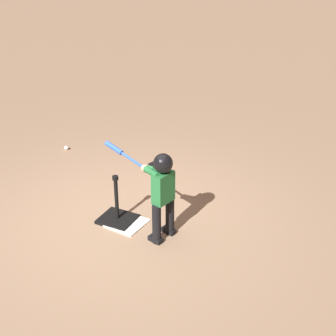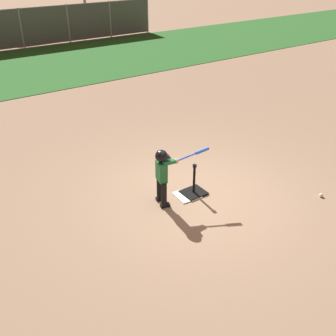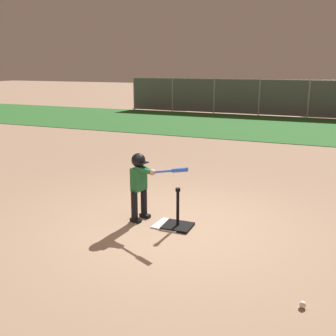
% 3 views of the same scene
% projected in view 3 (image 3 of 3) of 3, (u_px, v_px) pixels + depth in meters
% --- Properties ---
extents(ground_plane, '(90.00, 90.00, 0.00)m').
position_uv_depth(ground_plane, '(174.00, 229.00, 6.15)').
color(ground_plane, '#93755B').
extents(grass_outfield_strip, '(56.00, 6.89, 0.02)m').
position_uv_depth(grass_outfield_strip, '(272.00, 127.00, 16.12)').
color(grass_outfield_strip, '#286026').
rests_on(grass_outfield_strip, ground_plane).
extents(backstop_fence, '(16.45, 0.08, 1.80)m').
position_uv_depth(backstop_fence, '(283.00, 97.00, 19.25)').
color(backstop_fence, '#9E9EA3').
rests_on(backstop_fence, ground_plane).
extents(home_plate, '(0.48, 0.48, 0.02)m').
position_uv_depth(home_plate, '(169.00, 225.00, 6.27)').
color(home_plate, white).
rests_on(home_plate, ground_plane).
extents(batting_tee, '(0.45, 0.40, 0.65)m').
position_uv_depth(batting_tee, '(178.00, 222.00, 6.18)').
color(batting_tee, black).
rests_on(batting_tee, ground_plane).
extents(batter_child, '(1.03, 0.43, 1.13)m').
position_uv_depth(batter_child, '(141.00, 179.00, 6.32)').
color(batter_child, black).
rests_on(batter_child, ground_plane).
extents(baseball, '(0.07, 0.07, 0.07)m').
position_uv_depth(baseball, '(303.00, 305.00, 4.14)').
color(baseball, white).
rests_on(baseball, ground_plane).
extents(bleachers_far_right, '(3.54, 1.85, 0.90)m').
position_uv_depth(bleachers_far_right, '(171.00, 100.00, 23.62)').
color(bleachers_far_right, '#ADAFB7').
rests_on(bleachers_far_right, ground_plane).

